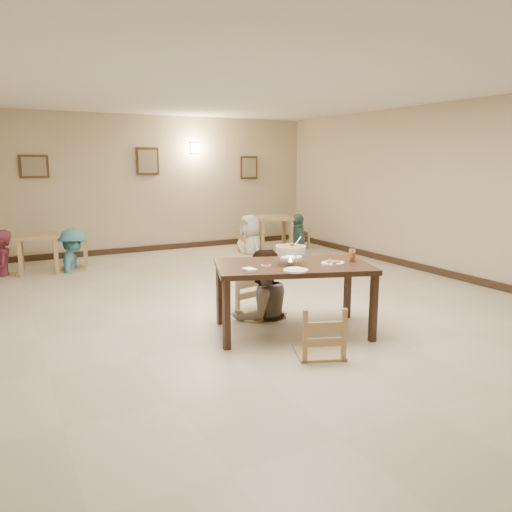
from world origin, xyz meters
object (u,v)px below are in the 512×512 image
main_diner (262,250)px  chair_near (320,307)px  chair_far (261,275)px  curry_warmer (291,249)px  bg_table_right (274,222)px  bg_chair_lr (73,243)px  main_table (293,271)px  drink_glass (352,256)px  bg_chair_ll (1,252)px  bg_table_left (37,242)px  bg_diner_b (72,228)px  bg_chair_rr (298,229)px  bg_chair_rl (250,233)px  bg_diner_c (250,215)px  bg_diner_d (298,214)px

main_diner → chair_near: bearing=82.3°
chair_far → curry_warmer: curry_warmer is taller
bg_table_right → bg_chair_lr: bearing=-179.3°
main_table → drink_glass: 0.74m
main_table → bg_chair_ll: (-2.97, 4.87, -0.32)m
chair_far → bg_table_left: bearing=107.1°
bg_chair_lr → bg_diner_b: bearing=180.0°
drink_glass → bg_chair_lr: bearing=115.7°
bg_chair_lr → bg_chair_rr: bearing=103.4°
main_table → bg_chair_rl: size_ratio=2.23×
chair_far → bg_table_right: (2.58, 4.16, 0.11)m
bg_chair_rr → main_diner: bearing=-26.9°
bg_chair_rl → bg_diner_b: size_ratio=0.57×
bg_table_left → bg_chair_lr: (0.60, -0.02, -0.07)m
main_diner → bg_table_right: size_ratio=1.84×
bg_diner_c → main_table: bearing=-27.3°
bg_table_right → bg_diner_d: (0.63, -0.05, 0.17)m
chair_far → curry_warmer: (-0.06, -0.83, 0.48)m
curry_warmer → drink_glass: 0.78m
chair_near → bg_diner_b: size_ratio=0.66×
bg_chair_lr → bg_chair_rl: (3.72, -0.02, -0.05)m
main_diner → bg_diner_c: main_diner is taller
bg_chair_rr → bg_chair_lr: bearing=-79.1°
chair_near → bg_table_right: 6.28m
bg_chair_rr → bg_table_left: bearing=-79.4°
bg_chair_rr → bg_chair_rl: bearing=-78.4°
bg_diner_d → bg_chair_lr: bearing=103.4°
chair_near → bg_chair_rr: chair_near is taller
chair_far → drink_glass: chair_far is taller
main_table → bg_diner_c: size_ratio=1.17×
bg_table_right → bg_diner_b: (-4.35, -0.05, 0.15)m
bg_chair_rr → bg_diner_b: bg_diner_b is taller
chair_near → bg_diner_d: bearing=-99.1°
bg_chair_rl → bg_diner_c: size_ratio=0.53×
drink_glass → bg_table_right: (1.89, 5.16, -0.26)m
bg_chair_lr → bg_diner_d: 4.99m
chair_near → drink_glass: size_ratio=6.86×
main_diner → bg_diner_b: 4.53m
chair_near → bg_table_left: 6.07m
curry_warmer → bg_diner_d: (3.27, 4.94, -0.20)m
bg_diner_b → main_table: bearing=-145.6°
main_diner → bg_table_left: main_diner is taller
bg_table_right → bg_diner_c: size_ratio=0.57×
bg_chair_rl → bg_table_left: bearing=93.5°
bg_diner_b → curry_warmer: bearing=-146.3°
bg_diner_c → bg_chair_lr: bearing=-95.7°
bg_chair_lr → bg_chair_rr: (4.98, 0.00, -0.04)m
curry_warmer → drink_glass: bearing=-13.3°
bg_diner_d → drink_glass: bearing=167.2°
main_table → chair_far: chair_far is taller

